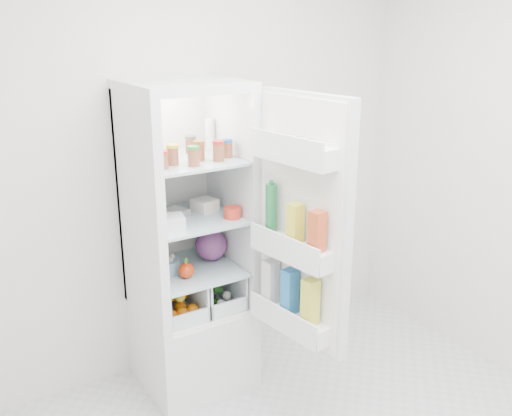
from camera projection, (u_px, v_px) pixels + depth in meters
room_walls at (370, 160)px, 2.14m from camera, size 3.02×3.02×2.61m
refrigerator at (187, 277)px, 3.34m from camera, size 0.60×0.60×1.80m
shelf_low at (191, 269)px, 3.26m from camera, size 0.49×0.53×0.01m
shelf_mid at (189, 218)px, 3.17m from camera, size 0.49×0.53×0.02m
shelf_top at (187, 160)px, 3.06m from camera, size 0.49×0.53×0.02m
crisper_left at (173, 295)px, 3.24m from camera, size 0.23×0.46×0.22m
crisper_right at (211, 285)px, 3.36m from camera, size 0.23×0.46×0.22m
condiment_jars at (190, 153)px, 3.00m from camera, size 0.46×0.34×0.08m
squeeze_bottle at (210, 134)px, 3.26m from camera, size 0.07×0.07×0.18m
tub_white at (172, 223)px, 2.95m from camera, size 0.15×0.15×0.08m
tub_cream at (205, 205)px, 3.25m from camera, size 0.15×0.15×0.07m
tin_red at (233, 212)px, 3.14m from camera, size 0.12×0.12×0.06m
foil_tray at (173, 214)px, 3.15m from camera, size 0.19×0.17×0.04m
red_cabbage at (211, 245)px, 3.35m from camera, size 0.19×0.19×0.19m
bell_pepper at (186, 270)px, 3.12m from camera, size 0.09×0.09×0.09m
mushroom_bowl at (166, 266)px, 3.20m from camera, size 0.20×0.20×0.07m
citrus_pile at (175, 301)px, 3.23m from camera, size 0.20×0.31×0.16m
veg_pile at (212, 292)px, 3.38m from camera, size 0.16×0.30×0.10m
fridge_door at (300, 230)px, 2.86m from camera, size 0.24×0.60×1.30m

